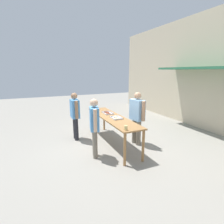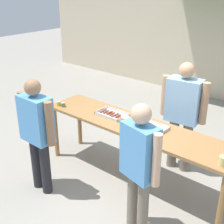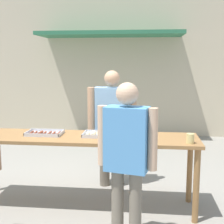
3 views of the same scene
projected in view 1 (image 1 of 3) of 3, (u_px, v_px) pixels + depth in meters
The scene contains 11 objects.
ground_plane at pixel (112, 143), 5.68m from camera, with size 24.00×24.00×0.00m, color gray.
building_facade_back at pixel (206, 72), 6.73m from camera, with size 12.00×1.11×4.50m.
serving_table at pixel (112, 120), 5.50m from camera, with size 2.88×0.66×0.90m.
food_tray_sausages at pixel (108, 113), 5.87m from camera, with size 0.44×0.28×0.04m.
food_tray_buns at pixel (116, 118), 5.27m from camera, with size 0.39×0.28×0.06m.
condiment_jar_mustard at pixel (93, 108), 6.54m from camera, with size 0.06×0.06×0.07m.
condiment_jar_ketchup at pixel (94, 109), 6.47m from camera, with size 0.06×0.06×0.07m.
beer_cup at pixel (126, 128), 4.22m from camera, with size 0.09×0.09×0.11m.
person_server_behind_table at pixel (137, 114), 5.44m from camera, with size 0.69×0.32×1.67m.
person_customer_holding_hotdog at pixel (75, 112), 5.83m from camera, with size 0.65×0.25×1.60m.
person_customer_with_cup at pixel (94, 123), 4.59m from camera, with size 0.57×0.30×1.61m.
Camera 1 is at (4.84, -2.14, 2.30)m, focal length 28.00 mm.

